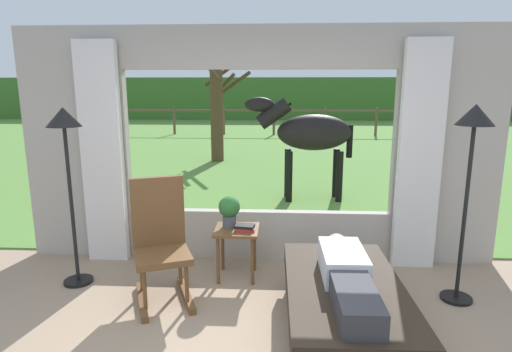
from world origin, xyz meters
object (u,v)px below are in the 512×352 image
at_px(pasture_tree, 217,110).
at_px(floor_lamp_left, 66,143).
at_px(floor_lamp_right, 472,145).
at_px(horse, 309,133).
at_px(rocking_chair, 160,241).
at_px(side_table, 237,237).
at_px(potted_plant, 229,209).
at_px(book_stack, 245,228).
at_px(reclining_person, 346,274).
at_px(recliner_sofa, 344,307).

bearing_deg(pasture_tree, floor_lamp_left, -93.30).
relative_size(floor_lamp_left, floor_lamp_right, 0.98).
height_order(floor_lamp_left, horse, horse).
relative_size(rocking_chair, side_table, 2.15).
relative_size(rocking_chair, pasture_tree, 0.36).
bearing_deg(pasture_tree, horse, -60.69).
distance_m(floor_lamp_right, pasture_tree, 7.84).
bearing_deg(potted_plant, pasture_tree, 99.25).
bearing_deg(floor_lamp_left, book_stack, 5.51).
bearing_deg(pasture_tree, reclining_person, -74.77).
bearing_deg(rocking_chair, book_stack, 5.51).
relative_size(reclining_person, floor_lamp_right, 0.80).
xyz_separation_m(floor_lamp_left, horse, (2.49, 3.27, -0.25)).
relative_size(reclining_person, book_stack, 7.10).
xyz_separation_m(rocking_chair, book_stack, (0.74, 0.39, 0.01)).
relative_size(potted_plant, book_stack, 1.59).
distance_m(rocking_chair, potted_plant, 0.78).
xyz_separation_m(side_table, potted_plant, (-0.08, 0.06, 0.28)).
relative_size(rocking_chair, floor_lamp_left, 0.64).
bearing_deg(side_table, pasture_tree, 99.83).
bearing_deg(reclining_person, potted_plant, 133.01).
distance_m(floor_lamp_right, horse, 3.62).
xyz_separation_m(floor_lamp_left, floor_lamp_right, (3.64, -0.15, 0.04)).
bearing_deg(recliner_sofa, book_stack, 132.87).
relative_size(recliner_sofa, floor_lamp_right, 0.96).
xyz_separation_m(side_table, pasture_tree, (-1.17, 6.77, 0.89)).
relative_size(reclining_person, rocking_chair, 1.28).
xyz_separation_m(recliner_sofa, reclining_person, (0.00, -0.05, 0.30)).
xyz_separation_m(reclining_person, potted_plant, (-1.02, 1.07, 0.18)).
relative_size(horse, pasture_tree, 0.59).
distance_m(recliner_sofa, pasture_tree, 8.09).
xyz_separation_m(recliner_sofa, floor_lamp_right, (1.12, 0.59, 1.22)).
bearing_deg(pasture_tree, book_stack, -79.54).
bearing_deg(side_table, rocking_chair, -145.50).
height_order(rocking_chair, floor_lamp_right, floor_lamp_right).
height_order(rocking_chair, pasture_tree, pasture_tree).
bearing_deg(floor_lamp_left, reclining_person, -17.36).
height_order(reclining_person, floor_lamp_right, floor_lamp_right).
bearing_deg(floor_lamp_right, rocking_chair, -178.29).
bearing_deg(floor_lamp_right, recliner_sofa, -152.21).
xyz_separation_m(potted_plant, horse, (0.99, 2.99, 0.45)).
bearing_deg(recliner_sofa, floor_lamp_left, 162.89).
bearing_deg(reclining_person, pasture_tree, 104.43).
bearing_deg(horse, potted_plant, 158.24).
bearing_deg(horse, floor_lamp_right, -164.83).
bearing_deg(side_table, reclining_person, -46.87).
xyz_separation_m(side_table, floor_lamp_left, (-1.58, -0.22, 0.98)).
bearing_deg(potted_plant, floor_lamp_left, -169.39).
distance_m(book_stack, pasture_tree, 6.99).
bearing_deg(floor_lamp_left, rocking_chair, -13.95).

